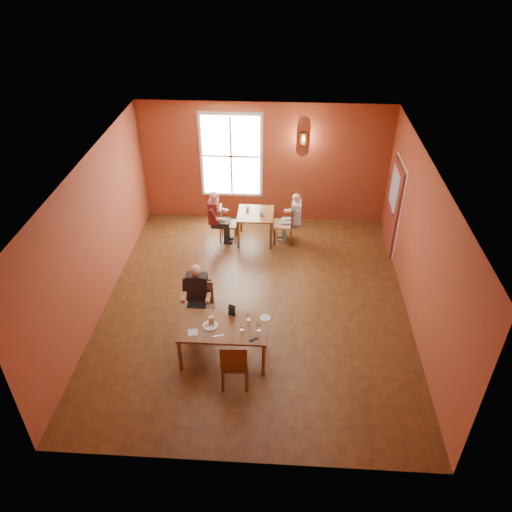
# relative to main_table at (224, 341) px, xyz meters

# --- Properties ---
(ground) EXTENTS (6.00, 7.00, 0.01)m
(ground) POSITION_rel_main_table_xyz_m (0.45, 1.43, -0.35)
(ground) COLOR brown
(ground) RESTS_ON ground
(wall_back) EXTENTS (6.00, 0.04, 3.00)m
(wall_back) POSITION_rel_main_table_xyz_m (0.45, 4.93, 1.15)
(wall_back) COLOR brown
(wall_back) RESTS_ON ground
(wall_front) EXTENTS (6.00, 0.04, 3.00)m
(wall_front) POSITION_rel_main_table_xyz_m (0.45, -2.07, 1.15)
(wall_front) COLOR brown
(wall_front) RESTS_ON ground
(wall_left) EXTENTS (0.04, 7.00, 3.00)m
(wall_left) POSITION_rel_main_table_xyz_m (-2.55, 1.43, 1.15)
(wall_left) COLOR brown
(wall_left) RESTS_ON ground
(wall_right) EXTENTS (0.04, 7.00, 3.00)m
(wall_right) POSITION_rel_main_table_xyz_m (3.45, 1.43, 1.15)
(wall_right) COLOR brown
(wall_right) RESTS_ON ground
(ceiling) EXTENTS (6.00, 7.00, 0.04)m
(ceiling) POSITION_rel_main_table_xyz_m (0.45, 1.43, 2.65)
(ceiling) COLOR white
(ceiling) RESTS_ON wall_back
(window) EXTENTS (1.36, 0.10, 1.96)m
(window) POSITION_rel_main_table_xyz_m (-0.35, 4.88, 1.35)
(window) COLOR white
(window) RESTS_ON wall_back
(door) EXTENTS (0.12, 1.04, 2.10)m
(door) POSITION_rel_main_table_xyz_m (3.39, 3.73, 0.70)
(door) COLOR maroon
(door) RESTS_ON ground
(wall_sconce) EXTENTS (0.16, 0.16, 0.28)m
(wall_sconce) POSITION_rel_main_table_xyz_m (1.35, 4.83, 1.85)
(wall_sconce) COLOR brown
(wall_sconce) RESTS_ON wall_back
(main_table) EXTENTS (1.49, 0.84, 0.70)m
(main_table) POSITION_rel_main_table_xyz_m (0.00, 0.00, 0.00)
(main_table) COLOR brown
(main_table) RESTS_ON ground
(chair_diner_main) EXTENTS (0.43, 0.43, 0.98)m
(chair_diner_main) POSITION_rel_main_table_xyz_m (-0.50, 0.65, 0.14)
(chair_diner_main) COLOR #44270E
(chair_diner_main) RESTS_ON ground
(diner_main) EXTENTS (0.50, 0.50, 1.26)m
(diner_main) POSITION_rel_main_table_xyz_m (-0.50, 0.62, 0.28)
(diner_main) COLOR #42261D
(diner_main) RESTS_ON ground
(chair_empty) EXTENTS (0.44, 0.44, 0.97)m
(chair_empty) POSITION_rel_main_table_xyz_m (0.24, -0.60, 0.13)
(chair_empty) COLOR #4E2E15
(chair_empty) RESTS_ON ground
(plate_food) EXTENTS (0.29, 0.29, 0.03)m
(plate_food) POSITION_rel_main_table_xyz_m (-0.22, -0.01, 0.37)
(plate_food) COLOR white
(plate_food) RESTS_ON main_table
(sandwich) EXTENTS (0.11, 0.10, 0.11)m
(sandwich) POSITION_rel_main_table_xyz_m (-0.21, 0.08, 0.40)
(sandwich) COLOR #DCB366
(sandwich) RESTS_ON main_table
(goblet_a) EXTENTS (0.10, 0.10, 0.19)m
(goblet_a) POSITION_rel_main_table_xyz_m (0.42, 0.10, 0.45)
(goblet_a) COLOR white
(goblet_a) RESTS_ON main_table
(goblet_b) EXTENTS (0.08, 0.08, 0.20)m
(goblet_b) POSITION_rel_main_table_xyz_m (0.61, -0.15, 0.45)
(goblet_b) COLOR white
(goblet_b) RESTS_ON main_table
(goblet_c) EXTENTS (0.09, 0.09, 0.19)m
(goblet_c) POSITION_rel_main_table_xyz_m (0.33, -0.15, 0.44)
(goblet_c) COLOR silver
(goblet_c) RESTS_ON main_table
(menu_stand) EXTENTS (0.14, 0.10, 0.20)m
(menu_stand) POSITION_rel_main_table_xyz_m (0.12, 0.30, 0.45)
(menu_stand) COLOR black
(menu_stand) RESTS_ON main_table
(knife) EXTENTS (0.19, 0.07, 0.00)m
(knife) POSITION_rel_main_table_xyz_m (-0.06, -0.24, 0.35)
(knife) COLOR white
(knife) RESTS_ON main_table
(napkin) EXTENTS (0.20, 0.20, 0.01)m
(napkin) POSITION_rel_main_table_xyz_m (-0.49, -0.19, 0.35)
(napkin) COLOR white
(napkin) RESTS_ON main_table
(side_plate) EXTENTS (0.23, 0.23, 0.01)m
(side_plate) POSITION_rel_main_table_xyz_m (0.70, 0.25, 0.36)
(side_plate) COLOR white
(side_plate) RESTS_ON main_table
(sunglasses) EXTENTS (0.13, 0.12, 0.02)m
(sunglasses) POSITION_rel_main_table_xyz_m (0.53, -0.30, 0.36)
(sunglasses) COLOR black
(sunglasses) RESTS_ON main_table
(second_table) EXTENTS (0.83, 0.83, 0.74)m
(second_table) POSITION_rel_main_table_xyz_m (0.31, 3.85, 0.02)
(second_table) COLOR brown
(second_table) RESTS_ON ground
(chair_diner_white) EXTENTS (0.43, 0.43, 0.97)m
(chair_diner_white) POSITION_rel_main_table_xyz_m (0.96, 3.85, 0.13)
(chair_diner_white) COLOR #3C2213
(chair_diner_white) RESTS_ON ground
(diner_white) EXTENTS (0.47, 0.47, 1.18)m
(diner_white) POSITION_rel_main_table_xyz_m (0.99, 3.85, 0.24)
(diner_white) COLOR white
(diner_white) RESTS_ON ground
(chair_diner_maroon) EXTENTS (0.38, 0.38, 0.87)m
(chair_diner_maroon) POSITION_rel_main_table_xyz_m (-0.34, 3.85, 0.09)
(chair_diner_maroon) COLOR #4B2412
(chair_diner_maroon) RESTS_ON ground
(diner_maroon) EXTENTS (0.50, 0.50, 1.26)m
(diner_maroon) POSITION_rel_main_table_xyz_m (-0.37, 3.85, 0.28)
(diner_maroon) COLOR #4E1821
(diner_maroon) RESTS_ON ground
(cup_a) EXTENTS (0.16, 0.16, 0.09)m
(cup_a) POSITION_rel_main_table_xyz_m (0.46, 3.76, 0.43)
(cup_a) COLOR white
(cup_a) RESTS_ON second_table
(cup_b) EXTENTS (0.11, 0.11, 0.09)m
(cup_b) POSITION_rel_main_table_xyz_m (0.11, 3.97, 0.43)
(cup_b) COLOR silver
(cup_b) RESTS_ON second_table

